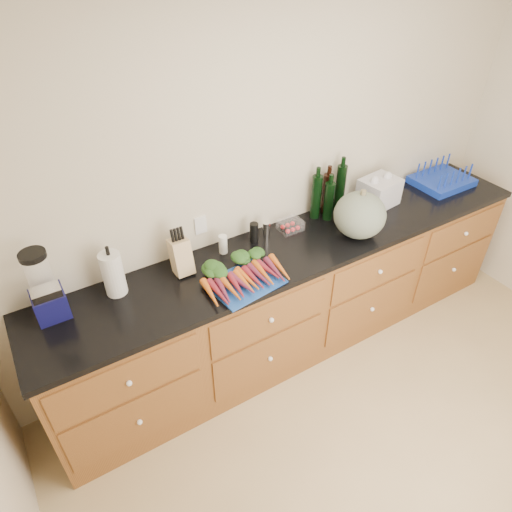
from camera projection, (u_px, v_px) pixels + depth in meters
ground at (420, 476)px, 2.75m from camera, size 4.00×4.00×0.00m
wall_back at (277, 175)px, 3.07m from camera, size 4.10×0.05×2.60m
cabinets at (299, 297)px, 3.36m from camera, size 3.60×0.64×0.90m
countertop at (302, 245)px, 3.07m from camera, size 3.64×0.62×0.04m
cutting_board at (245, 282)px, 2.73m from camera, size 0.45×0.36×0.01m
carrots at (242, 275)px, 2.73m from camera, size 0.50×0.34×0.07m
squash at (360, 215)px, 3.04m from camera, size 0.35×0.35×0.31m
blender_appliance at (45, 289)px, 2.41m from camera, size 0.17×0.17×0.43m
paper_towel at (113, 274)px, 2.58m from camera, size 0.12×0.12×0.27m
knife_block at (181, 257)px, 2.75m from camera, size 0.11×0.11×0.22m
grinder_salt at (223, 244)px, 2.94m from camera, size 0.06×0.06×0.13m
grinder_pepper at (254, 233)px, 3.03m from camera, size 0.06×0.06×0.14m
canister_chrome at (266, 230)px, 3.08m from camera, size 0.05×0.05×0.12m
tomato_box at (290, 225)px, 3.16m from camera, size 0.16×0.13×0.07m
bottles at (328, 195)px, 3.26m from camera, size 0.29×0.15×0.35m
grocery_bag at (379, 192)px, 3.41m from camera, size 0.30×0.26×0.20m
dish_rack at (442, 179)px, 3.69m from camera, size 0.44×0.36×0.18m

